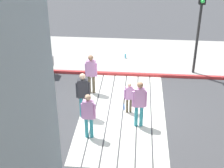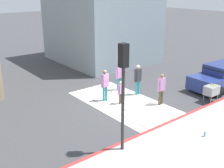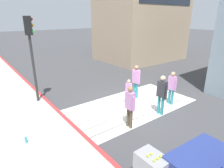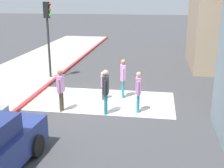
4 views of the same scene
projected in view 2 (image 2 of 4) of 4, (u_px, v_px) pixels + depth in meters
The scene contains 14 objects.
ground_plane at pixel (123, 103), 15.29m from camera, with size 120.00×120.00×0.00m, color #424244.
crosswalk_stripes at pixel (123, 103), 15.28m from camera, with size 6.40×3.25×0.01m.
sidewalk_west at pixel (214, 145), 11.13m from camera, with size 4.80×40.00×0.12m, color #ADA8A0.
curb_painted at pixel (169, 123), 12.86m from camera, with size 0.16×40.00×0.13m, color #BC3333.
building_far_south at pixel (101, 15), 23.13m from camera, with size 8.00×7.04×7.58m.
car_parked_near_curb at pixel (221, 77), 17.24m from camera, with size 2.18×4.40×1.57m.
traffic_light_corner at pixel (123, 77), 9.78m from camera, with size 0.39×0.28×4.24m.
tennis_ball_cart at pixel (211, 90), 15.18m from camera, with size 0.56×0.80×1.02m.
water_bottle at pixel (205, 134), 11.58m from camera, with size 0.07×0.07×0.22m, color #33A5BF.
pedestrian_adult_lead at pixel (105, 83), 15.21m from camera, with size 0.25×0.53×1.81m.
pedestrian_adult_trailing at pixel (161, 87), 14.72m from camera, with size 0.24×0.51×1.75m.
pedestrian_adult_side at pixel (138, 78), 16.09m from camera, with size 0.27×0.53×1.83m.
pedestrian_teen_behind at pixel (119, 75), 16.83m from camera, with size 0.22×0.50×1.70m.
pedestrian_child_with_racket at pixel (121, 91), 14.91m from camera, with size 0.31×0.41×1.31m.
Camera 2 is at (-10.63, 9.25, 6.04)m, focal length 44.48 mm.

